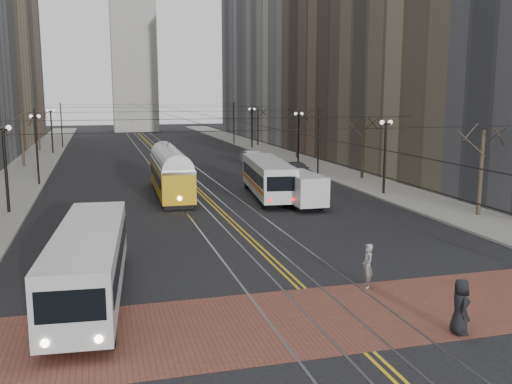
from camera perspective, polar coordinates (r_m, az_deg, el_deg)
ground at (r=24.56m, az=3.86°, el=-8.91°), size 260.00×260.00×0.00m
sidewalk_left at (r=67.78m, az=-21.48°, el=2.51°), size 5.00×140.00×0.15m
sidewalk_right at (r=71.13m, az=3.33°, el=3.48°), size 5.00×140.00×0.15m
crosswalk_band at (r=21.06m, az=7.53°, el=-12.21°), size 25.00×6.00×0.01m
streetcar_rails at (r=67.84m, az=-8.78°, el=3.02°), size 4.80×130.00×0.02m
centre_lines at (r=67.84m, az=-8.78°, el=3.02°), size 0.42×130.00×0.01m
building_right_mid at (r=76.19m, az=11.03°, el=16.50°), size 16.00×20.00×34.00m
building_right_far at (r=113.59m, az=1.75°, el=15.92°), size 16.00×20.00×40.00m
lamp_posts at (r=51.53m, az=-6.72°, el=4.08°), size 27.60×57.20×5.60m
street_trees at (r=57.93m, az=-7.71°, el=4.68°), size 31.68×53.28×5.60m
trolley_wires at (r=57.45m, az=-7.67°, el=5.62°), size 25.96×120.00×6.60m
transit_bus at (r=22.88m, az=-16.30°, el=-7.03°), size 3.23×11.36×2.80m
streetcar at (r=44.87m, az=-8.56°, el=1.49°), size 2.64×12.56×2.95m
rear_bus at (r=43.62m, az=1.18°, el=1.31°), size 3.66×11.20×2.87m
cargo_van at (r=40.22m, az=4.57°, el=0.20°), size 2.08×5.38×2.38m
sedan_grey at (r=53.94m, az=4.20°, el=2.23°), size 2.11×4.77×1.60m
sedan_silver at (r=63.77m, az=-0.33°, el=3.41°), size 1.87×4.84×1.57m
pedestrian_a at (r=20.32m, az=19.75°, el=-10.72°), size 0.76×1.01×1.87m
pedestrian_b at (r=23.95m, az=11.10°, el=-7.24°), size 0.51×0.71×1.83m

